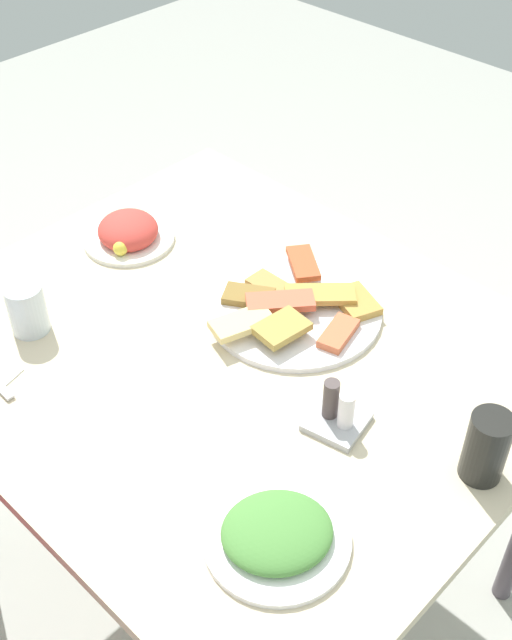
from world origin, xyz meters
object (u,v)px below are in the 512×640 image
at_px(salad_plate_greens, 128,233).
at_px(condiment_caddy, 337,413).
at_px(pide_platter, 294,308).
at_px(dining_table, 230,378).
at_px(drinking_glass, 27,309).
at_px(salad_plate_rice, 277,534).
at_px(soda_can, 486,447).

height_order(salad_plate_greens, condiment_caddy, condiment_caddy).
bearing_deg(pide_platter, dining_table, 81.20).
height_order(dining_table, drinking_glass, drinking_glass).
bearing_deg(salad_plate_rice, soda_can, -115.02).
height_order(soda_can, drinking_glass, soda_can).
xyz_separation_m(salad_plate_greens, soda_can, (-0.86, 0.01, 0.04)).
relative_size(dining_table, drinking_glass, 11.16).
relative_size(dining_table, salad_plate_greens, 5.73).
height_order(drinking_glass, condiment_caddy, drinking_glass).
bearing_deg(condiment_caddy, pide_platter, -33.86).
bearing_deg(soda_can, dining_table, 8.02).
xyz_separation_m(soda_can, drinking_glass, (0.78, 0.29, -0.01)).
bearing_deg(salad_plate_rice, drinking_glass, -1.47).
relative_size(salad_plate_greens, condiment_caddy, 1.81).
xyz_separation_m(dining_table, condiment_caddy, (-0.26, 0.01, 0.11)).
relative_size(salad_plate_rice, condiment_caddy, 2.02).
bearing_deg(soda_can, salad_plate_rice, 64.98).
relative_size(pide_platter, condiment_caddy, 3.27).
relative_size(soda_can, drinking_glass, 1.24).
bearing_deg(pide_platter, salad_plate_rice, 129.15).
height_order(dining_table, salad_plate_greens, salad_plate_greens).
distance_m(soda_can, condiment_caddy, 0.24).
distance_m(soda_can, drinking_glass, 0.83).
distance_m(dining_table, salad_plate_rice, 0.42).
bearing_deg(pide_platter, soda_can, 169.87).
bearing_deg(pide_platter, condiment_caddy, 146.14).
bearing_deg(drinking_glass, salad_plate_greens, -73.93).
relative_size(dining_table, condiment_caddy, 10.38).
xyz_separation_m(dining_table, salad_plate_rice, (-0.34, 0.24, 0.10)).
relative_size(salad_plate_greens, soda_can, 1.57).
height_order(salad_plate_greens, soda_can, soda_can).
bearing_deg(salad_plate_greens, condiment_caddy, 172.03).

